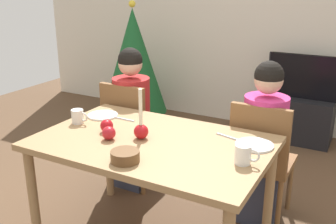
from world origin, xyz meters
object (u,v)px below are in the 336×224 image
Objects in this scene: mug_right at (244,154)px; bowl_walnuts at (125,156)px; dining_table at (152,153)px; plate_left at (103,115)px; tv at (306,77)px; apple_near_candle at (109,133)px; apple_by_left_plate at (107,126)px; person_left_child at (132,121)px; person_right_child at (263,146)px; chair_right at (261,156)px; plate_right at (254,145)px; mug_left at (78,116)px; christmas_tree at (134,61)px; tv_stand at (301,119)px; candle_centerpiece at (141,129)px; chair_left at (130,129)px.

bowl_walnuts is (-0.56, -0.27, -0.02)m from mug_right.
plate_left reaches higher than dining_table.
tv reaches higher than apple_near_candle.
person_left_child is at bearing 111.04° from apple_by_left_plate.
person_right_child is at bearing 22.27° from plate_left.
apple_near_candle is (-0.75, -0.72, 0.28)m from chair_right.
apple_by_left_plate is at bearing -141.64° from person_right_child.
plate_right is 1.78× the size of mug_left.
christmas_tree is 10.89× the size of mug_right.
tv_stand is 2.38m from plate_left.
tv is 0.54× the size of christmas_tree.
apple_by_left_plate is (-0.09, 0.09, -0.00)m from apple_near_candle.
plate_right is at bearing -20.57° from person_left_child.
person_right_child reaches higher than apple_by_left_plate.
chair_right is 10.84× the size of apple_by_left_plate.
candle_centerpiece is at bearing -132.01° from person_right_child.
chair_left is 10.76× the size of apple_near_candle.
mug_right is at bearing -87.75° from tv_stand.
tv is 3.70× the size of plate_left.
apple_by_left_plate reaches higher than plate_left.
candle_centerpiece is (1.34, -1.96, 0.06)m from christmas_tree.
mug_left is at bearing -106.03° from plate_left.
tv_stand is (-0.02, 1.69, -0.27)m from chair_right.
tv_stand is (1.07, 1.66, -0.33)m from person_left_child.
tv reaches higher than bowl_walnuts.
tv is at bearing 90.75° from chair_right.
christmas_tree reaches higher than apple_by_left_plate.
plate_left is 1.15m from mug_right.
chair_left is 10.84× the size of apple_by_left_plate.
tv is at bearing 79.86° from bowl_walnuts.
chair_left is at bearing 115.25° from apple_near_candle.
person_right_child is (1.09, 0.03, 0.06)m from chair_left.
person_left_child is at bearing 180.00° from person_right_child.
dining_table is 0.35m from apple_by_left_plate.
chair_right is 7.16× the size of mug_left.
person_left_child is (-1.09, 0.03, 0.06)m from chair_right.
person_left_child reaches higher than apple_by_left_plate.
person_left_child reaches higher than chair_left.
apple_by_left_plate is (-0.25, -0.01, -0.02)m from candle_centerpiece.
person_right_child is at bearing -89.24° from tv_stand.
tv is 2.38m from candle_centerpiece.
candle_centerpiece is at bearing -103.70° from tv.
apple_near_candle is at bearing -47.57° from plate_left.
plate_right is at bearing 9.52° from mug_left.
christmas_tree is at bearing 122.64° from person_left_child.
christmas_tree is (-0.84, 1.31, 0.19)m from person_left_child.
tv_stand is 0.47m from tv.
mug_left is 1.17m from mug_right.
candle_centerpiece is (-0.59, -0.62, 0.30)m from chair_right.
person_left_child reaches higher than apple_near_candle.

